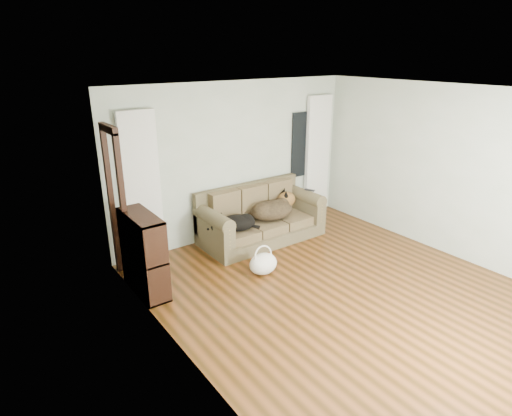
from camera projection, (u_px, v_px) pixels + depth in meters
floor at (339, 291)px, 5.74m from camera, size 5.00×5.00×0.00m
ceiling at (355, 92)px, 4.84m from camera, size 5.00×5.00×0.00m
wall_back at (236, 160)px, 7.20m from camera, size 4.50×0.04×2.60m
wall_left at (182, 246)px, 4.06m from camera, size 0.04×5.00×2.60m
wall_right at (449, 172)px, 6.52m from camera, size 0.04×5.00×2.60m
curtain_left at (142, 188)px, 6.26m from camera, size 0.55×0.08×2.25m
curtain_right at (317, 156)px, 8.17m from camera, size 0.55×0.08×2.25m
window_pane at (302, 144)px, 7.93m from camera, size 0.50×0.03×1.20m
door_casing at (118, 208)px, 5.74m from camera, size 0.07×0.60×2.10m
sofa at (262, 215)px, 7.18m from camera, size 2.07×0.90×0.85m
dog_black_lab at (235, 223)px, 6.77m from camera, size 0.71×0.63×0.25m
dog_shepherd at (273, 210)px, 7.26m from camera, size 0.85×0.65×0.35m
tv_remote at (310, 190)px, 7.53m from camera, size 0.11×0.17×0.02m
tote_bag at (263, 263)px, 6.15m from camera, size 0.52×0.47×0.31m
bookshelf at (144, 257)px, 5.59m from camera, size 0.38×0.90×1.10m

